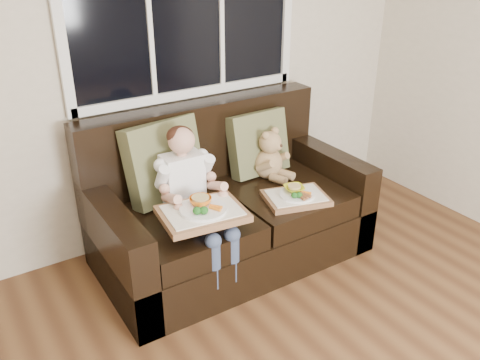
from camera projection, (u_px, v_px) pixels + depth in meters
loveseat at (227, 211)px, 3.32m from camera, size 1.70×0.92×0.96m
pillow_left at (164, 161)px, 3.10m from camera, size 0.53×0.32×0.51m
pillow_right at (258, 143)px, 3.45m from camera, size 0.43×0.21×0.44m
child at (190, 186)px, 2.94m from camera, size 0.35×0.58×0.79m
teddy_bear at (270, 158)px, 3.41m from camera, size 0.25×0.30×0.36m
tray_left at (202, 212)px, 2.77m from camera, size 0.49×0.40×0.10m
tray_right at (296, 196)px, 3.15m from camera, size 0.44×0.38×0.09m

